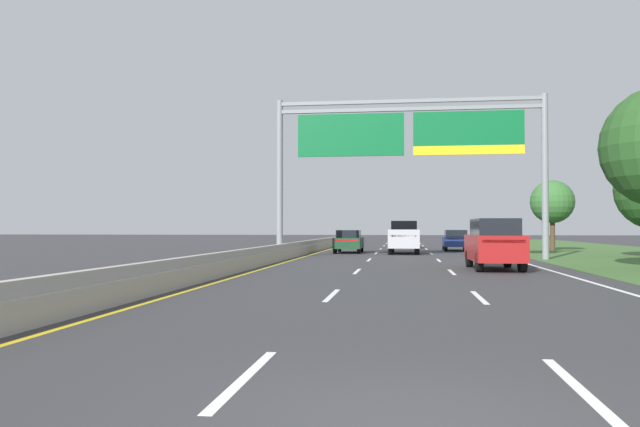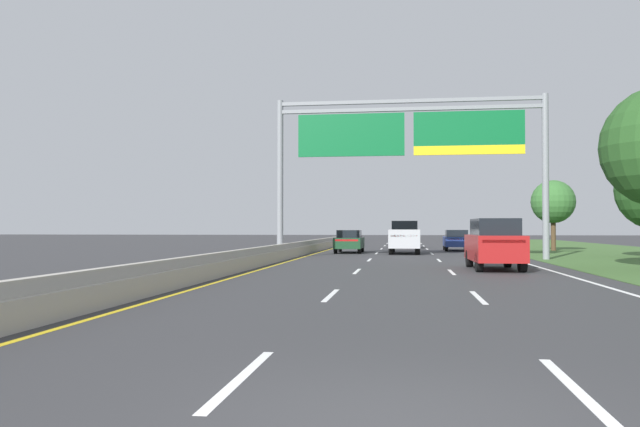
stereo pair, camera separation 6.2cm
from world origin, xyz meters
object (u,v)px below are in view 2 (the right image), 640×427
Objects in this scene: roadside_tree_far at (553,202)px; car_black_centre_lane_sedan at (406,238)px; car_darkgreen_left_lane_sedan at (349,241)px; car_blue_right_lane_sedan at (456,240)px; overhead_sign_gantry at (409,143)px; pickup_truck_silver at (405,238)px; car_red_right_lane_suv at (494,243)px.

car_black_centre_lane_sedan is at bearing 155.72° from roadside_tree_far.
car_darkgreen_left_lane_sedan is 0.99× the size of car_blue_right_lane_sedan.
overhead_sign_gantry is at bearing -127.93° from roadside_tree_far.
overhead_sign_gantry is 9.13m from pickup_truck_silver.
overhead_sign_gantry is at bearing 179.24° from car_black_centre_lane_sedan.
pickup_truck_silver is 1.23× the size of car_darkgreen_left_lane_sedan.
car_red_right_lane_suv is 18.32m from car_darkgreen_left_lane_sedan.
overhead_sign_gantry is 3.42× the size of car_darkgreen_left_lane_sedan.
car_blue_right_lane_sedan is 7.80m from roadside_tree_far.
car_red_right_lane_suv is 0.89× the size of roadside_tree_far.
roadside_tree_far is (7.42, 22.49, 2.58)m from car_red_right_lane_suv.
pickup_truck_silver is 7.09m from car_blue_right_lane_sedan.
car_darkgreen_left_lane_sedan is (-3.80, 0.80, -0.26)m from pickup_truck_silver.
car_red_right_lane_suv is 27.69m from car_black_centre_lane_sedan.
car_red_right_lane_suv is (3.68, -15.92, 0.02)m from pickup_truck_silver.
car_blue_right_lane_sedan is at bearing -32.65° from pickup_truck_silver.
roadside_tree_far reaches higher than car_black_centre_lane_sedan.
pickup_truck_silver is 1.02× the size of roadside_tree_far.
roadside_tree_far reaches higher than pickup_truck_silver.
overhead_sign_gantry is 3.40× the size of car_blue_right_lane_sedan.
roadside_tree_far is (11.11, 6.57, 2.61)m from pickup_truck_silver.
overhead_sign_gantry is 17.86m from roadside_tree_far.
car_black_centre_lane_sedan is at bearing -19.96° from car_darkgreen_left_lane_sedan.
car_black_centre_lane_sedan is at bearing 34.83° from car_blue_right_lane_sedan.
overhead_sign_gantry reaches higher than pickup_truck_silver.
car_black_centre_lane_sedan is at bearing 6.38° from car_red_right_lane_suv.
car_red_right_lane_suv reaches higher than car_blue_right_lane_sedan.
pickup_truck_silver is 11.54m from car_black_centre_lane_sedan.
overhead_sign_gantry is 2.78× the size of pickup_truck_silver.
car_black_centre_lane_sedan is (3.89, 10.74, 0.00)m from car_darkgreen_left_lane_sedan.
car_darkgreen_left_lane_sedan is at bearing 116.50° from overhead_sign_gantry.
roadside_tree_far reaches higher than car_red_right_lane_suv.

